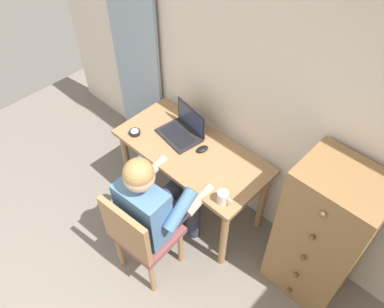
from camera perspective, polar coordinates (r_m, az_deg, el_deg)
The scene contains 10 objects.
wall_back at distance 2.67m, azimuth 11.04°, elevation 8.90°, with size 4.80×0.05×2.50m, color beige.
curtain_panel at distance 3.47m, azimuth -8.52°, elevation 15.28°, with size 0.60×0.03×2.13m, color #8EA3B7.
desk at distance 3.03m, azimuth -0.06°, elevation -0.74°, with size 1.24×0.60×0.72m.
dresser at distance 2.76m, azimuth 18.76°, elevation -11.47°, with size 0.53×0.45×1.23m.
chair at distance 2.78m, azimuth -7.76°, elevation -11.86°, with size 0.45×0.43×0.89m.
person_seated at distance 2.69m, azimuth -5.37°, elevation -7.34°, with size 0.56×0.60×1.20m.
laptop at distance 3.04m, azimuth -1.33°, elevation 3.72°, with size 0.37×0.30×0.24m.
computer_mouse at distance 2.93m, azimuth 1.56°, elevation 0.74°, with size 0.06×0.10×0.03m, color black.
desk_clock at distance 3.10m, azimuth -8.55°, elevation 3.21°, with size 0.09×0.09×0.03m.
coffee_mug at distance 2.60m, azimuth 4.68°, elevation -6.45°, with size 0.12×0.08×0.09m.
Camera 1 is at (1.07, 0.36, 2.85)m, focal length 35.71 mm.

